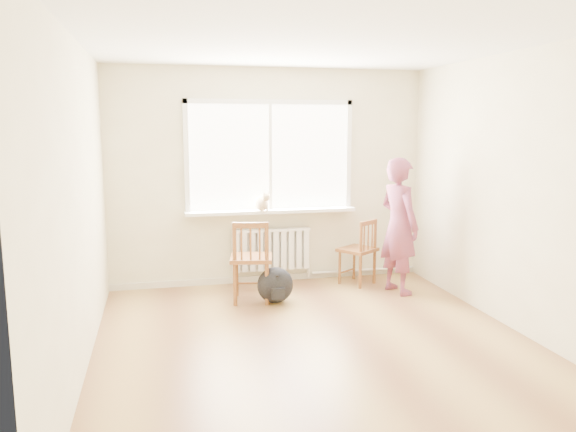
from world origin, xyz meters
TOP-DOWN VIEW (x-y plane):
  - floor at (0.00, 0.00)m, footprint 4.50×4.50m
  - ceiling at (0.00, 0.00)m, footprint 4.50×4.50m
  - back_wall at (0.00, 2.25)m, footprint 4.00×0.01m
  - window at (0.00, 2.22)m, footprint 2.12×0.05m
  - windowsill at (0.00, 2.14)m, footprint 2.15×0.22m
  - radiator at (0.00, 2.16)m, footprint 1.00×0.12m
  - heating_pipe at (1.25, 2.19)m, footprint 1.40×0.04m
  - baseboard at (0.00, 2.23)m, footprint 4.00×0.03m
  - chair_left at (-0.38, 1.43)m, footprint 0.54×0.52m
  - chair_right at (1.08, 1.83)m, footprint 0.56×0.56m
  - person at (1.40, 1.41)m, footprint 0.54×0.68m
  - cat at (-0.13, 2.06)m, footprint 0.23×0.36m
  - backpack at (-0.12, 1.33)m, footprint 0.45×0.36m

SIDE VIEW (x-z plane):
  - floor at x=0.00m, z-range 0.00..0.00m
  - baseboard at x=0.00m, z-range 0.00..0.08m
  - heating_pipe at x=1.25m, z-range 0.06..0.10m
  - backpack at x=-0.12m, z-range 0.00..0.41m
  - chair_right at x=1.08m, z-range 0.00..0.84m
  - radiator at x=0.00m, z-range 0.16..0.71m
  - chair_left at x=-0.38m, z-range 0.00..0.95m
  - person at x=1.40m, z-range 0.00..1.62m
  - windowsill at x=0.00m, z-range 0.91..0.95m
  - cat at x=-0.13m, z-range 0.93..1.18m
  - back_wall at x=0.00m, z-range 0.00..2.70m
  - window at x=0.00m, z-range 0.95..2.37m
  - ceiling at x=0.00m, z-range 2.70..2.70m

